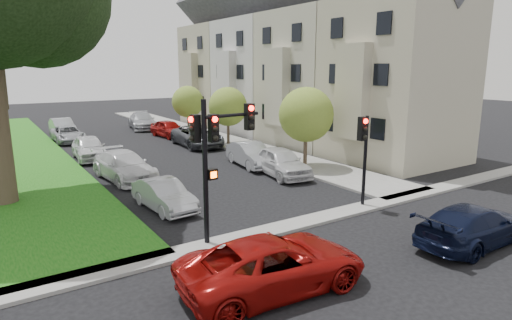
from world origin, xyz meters
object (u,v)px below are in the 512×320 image
traffic_signal_main (215,146)px  car_parked_5 (164,195)px  car_parked_0 (281,162)px  car_parked_2 (197,136)px  car_parked_6 (124,166)px  car_parked_1 (251,154)px  small_tree_b (228,107)px  car_cross_near (274,264)px  small_tree_a (306,115)px  traffic_signal_secondary (364,145)px  car_cross_far (473,225)px  small_tree_c (188,102)px  car_parked_7 (89,148)px  car_parked_8 (68,134)px  car_parked_4 (142,121)px  car_parked_3 (169,129)px  car_parked_9 (62,127)px

traffic_signal_main → car_parked_5: size_ratio=1.28×
traffic_signal_main → car_parked_0: (7.34, 6.27, -2.61)m
car_parked_2 → car_parked_6: 10.18m
car_parked_1 → small_tree_b: bearing=78.4°
car_cross_near → small_tree_a: bearing=-38.3°
traffic_signal_main → traffic_signal_secondary: traffic_signal_main is taller
car_parked_2 → car_cross_far: bearing=-87.5°
car_parked_5 → small_tree_c: bearing=57.9°
traffic_signal_secondary → car_parked_7: traffic_signal_secondary is taller
traffic_signal_secondary → car_parked_0: 6.62m
car_parked_7 → car_parked_8: (0.05, 7.78, -0.13)m
car_parked_0 → car_parked_4: (-0.42, 22.13, 0.00)m
car_parked_4 → car_parked_6: size_ratio=1.06×
car_parked_0 → car_parked_3: size_ratio=1.08×
traffic_signal_main → traffic_signal_secondary: bearing=-0.3°
car_parked_4 → car_parked_5: bearing=-96.5°
traffic_signal_main → car_parked_8: bearing=91.3°
small_tree_a → car_cross_far: 12.31m
small_tree_c → car_cross_far: small_tree_c is taller
traffic_signal_main → car_cross_near: size_ratio=0.94×
car_cross_near → car_parked_3: (7.38, 25.93, 0.00)m
car_parked_5 → car_cross_far: bearing=-56.2°
car_cross_near → car_parked_4: 32.79m
car_parked_5 → car_parked_7: car_parked_7 is taller
car_cross_near → car_parked_7: size_ratio=1.16×
small_tree_c → car_parked_3: size_ratio=0.99×
car_parked_0 → car_parked_1: bearing=101.4°
car_parked_9 → car_parked_1: bearing=-70.0°
car_parked_0 → car_parked_7: size_ratio=1.02×
small_tree_c → traffic_signal_secondary: small_tree_c is taller
small_tree_c → car_cross_near: 28.97m
car_parked_1 → car_parked_8: car_parked_1 is taller
traffic_signal_main → car_parked_9: bearing=90.6°
car_parked_4 → car_parked_9: car_parked_4 is taller
small_tree_c → car_parked_1: (-2.42, -14.41, -2.11)m
car_parked_3 → traffic_signal_secondary: bearing=-96.9°
small_tree_a → car_parked_8: (-10.14, 17.39, -2.55)m
car_parked_3 → car_parked_7: size_ratio=0.95×
car_parked_9 → car_cross_near: bearing=-91.2°
small_tree_a → car_parked_1: 4.11m
car_cross_far → car_parked_8: (-7.74, 29.19, -0.05)m
car_cross_far → car_parked_6: size_ratio=0.92×
car_cross_far → car_parked_6: car_parked_6 is taller
car_cross_far → small_tree_b: bearing=-7.1°
small_tree_b → car_parked_7: (-10.19, 0.34, -2.18)m
car_parked_4 → small_tree_c: bearing=-50.9°
car_cross_near → car_parked_5: (-0.02, 7.95, -0.10)m
car_cross_far → car_parked_3: (-0.00, 27.19, 0.04)m
small_tree_c → car_cross_far: (-2.41, -28.43, -2.15)m
small_tree_a → car_parked_1: small_tree_a is taller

